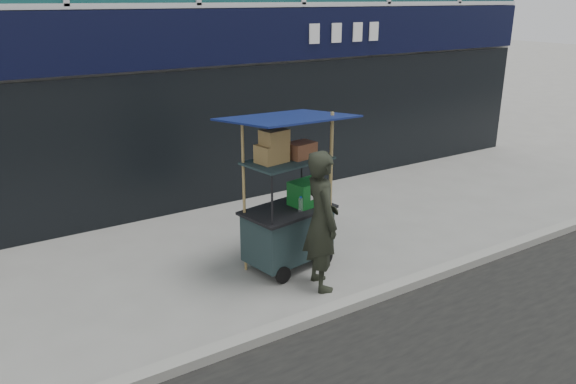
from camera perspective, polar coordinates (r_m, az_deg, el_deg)
ground at (r=7.05m, az=5.65°, el=-10.89°), size 80.00×80.00×0.00m
curb at (r=6.89m, az=6.71°, el=-11.14°), size 80.00×0.18×0.12m
vendor_cart at (r=7.56m, az=0.12°, el=-2.23°), size 1.77×1.38×2.17m
vendor_man at (r=6.97m, az=3.43°, el=-2.93°), size 0.58×0.75×1.80m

